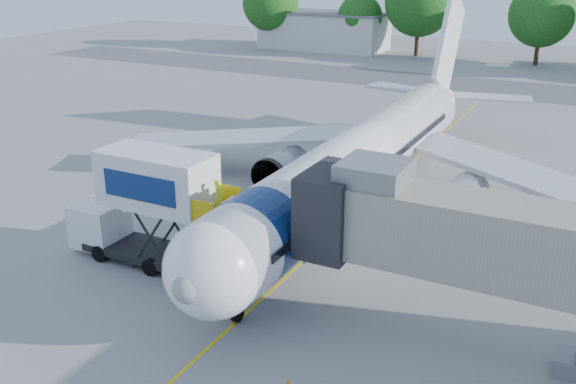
% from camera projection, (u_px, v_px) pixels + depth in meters
% --- Properties ---
extents(ground, '(160.00, 160.00, 0.00)m').
position_uv_depth(ground, '(334.00, 233.00, 33.26)').
color(ground, '#969593').
rests_on(ground, ground).
extents(guidance_line, '(0.15, 70.00, 0.01)m').
position_uv_depth(guidance_line, '(334.00, 233.00, 33.26)').
color(guidance_line, yellow).
rests_on(guidance_line, ground).
extents(taxiway_strip, '(120.00, 10.00, 0.01)m').
position_uv_depth(taxiway_strip, '(493.00, 88.00, 68.09)').
color(taxiway_strip, '#59595B').
rests_on(taxiway_strip, ground).
extents(aircraft, '(34.17, 37.73, 11.35)m').
position_uv_depth(aircraft, '(365.00, 158.00, 35.63)').
color(aircraft, white).
rests_on(aircraft, ground).
extents(jet_bridge, '(13.90, 3.20, 6.60)m').
position_uv_depth(jet_bridge, '(466.00, 237.00, 22.46)').
color(jet_bridge, gray).
rests_on(jet_bridge, ground).
extents(catering_hiloader, '(8.50, 2.44, 5.50)m').
position_uv_depth(catering_hiloader, '(148.00, 208.00, 29.19)').
color(catering_hiloader, black).
rests_on(catering_hiloader, ground).
extents(outbuilding_left, '(18.40, 8.40, 5.30)m').
position_uv_depth(outbuilding_left, '(324.00, 30.00, 94.17)').
color(outbuilding_left, silver).
rests_on(outbuilding_left, ground).
extents(tree_a, '(8.29, 8.29, 10.57)m').
position_uv_depth(tree_a, '(271.00, 3.00, 94.06)').
color(tree_a, '#382314').
rests_on(tree_a, ground).
extents(tree_b, '(6.31, 6.31, 8.05)m').
position_uv_depth(tree_b, '(360.00, 17.00, 89.95)').
color(tree_b, '#382314').
rests_on(tree_b, ground).
extents(tree_c, '(9.35, 9.35, 11.92)m').
position_uv_depth(tree_c, '(420.00, 2.00, 85.92)').
color(tree_c, '#382314').
rests_on(tree_c, ground).
extents(tree_d, '(8.07, 8.07, 10.29)m').
position_uv_depth(tree_d, '(542.00, 14.00, 79.32)').
color(tree_d, '#382314').
rests_on(tree_d, ground).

